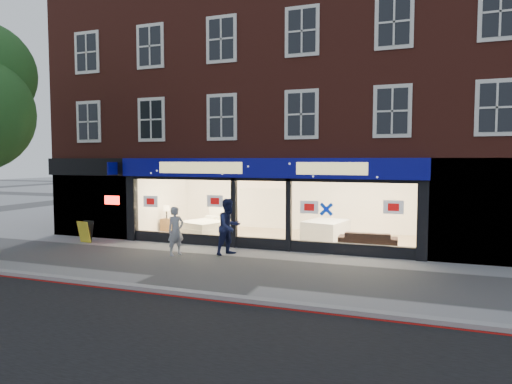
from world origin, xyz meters
The scene contains 12 objects.
ground centered at (0.00, 0.00, 0.00)m, with size 120.00×120.00×0.00m, color gray.
kerb_line centered at (0.00, -3.10, 0.01)m, with size 60.00×0.10×0.01m, color #8C0A07.
kerb_stone centered at (0.00, -2.90, 0.06)m, with size 60.00×0.25×0.12m, color gray.
showroom_floor centered at (0.00, 5.25, 0.05)m, with size 11.00×4.50×0.10m, color tan.
building centered at (-0.02, 6.93, 6.67)m, with size 19.00×8.26×10.30m.
display_bed centered at (-2.99, 4.86, 0.43)m, with size 2.30×2.51×1.16m.
bedside_table centered at (-5.10, 5.01, 0.38)m, with size 0.45×0.45×0.55m, color brown.
mattress_stack centered at (1.88, 5.57, 0.45)m, with size 1.79×2.07×0.71m.
sofa centered at (3.70, 3.99, 0.40)m, with size 2.04×0.80×0.60m, color black.
a_board centered at (-6.90, 1.94, 0.43)m, with size 0.56×0.36×0.86m, color yellow.
pedestrian_grey centered at (-2.36, 1.06, 0.83)m, with size 0.60×0.40×1.66m, color #A4A6AC.
pedestrian_blue centered at (-0.69, 1.75, 0.96)m, with size 0.93×0.73×1.92m, color #1A2049.
Camera 1 is at (5.45, -12.41, 3.24)m, focal length 32.00 mm.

